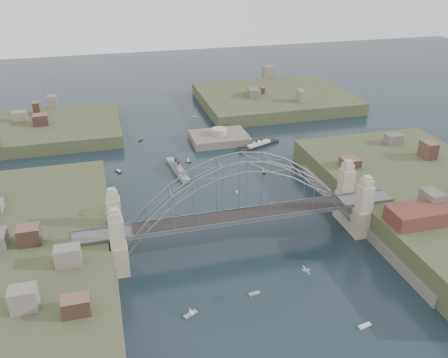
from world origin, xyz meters
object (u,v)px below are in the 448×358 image
Objects in this scene: fort_island at (219,142)px; wharf_shed at (427,214)px; ocean_liner at (259,145)px; naval_cruiser_far at (115,134)px; naval_cruiser_near at (177,169)px; bridge at (243,202)px.

fort_island is 90.48m from wharf_shed.
naval_cruiser_far is at bearing 153.42° from ocean_liner.
wharf_shed reaches higher than fort_island.
wharf_shed is 1.14× the size of naval_cruiser_far.
naval_cruiser_far reaches higher than ocean_liner.
naval_cruiser_near is (-52.76, 61.17, -9.09)m from wharf_shed.
bridge reaches higher than fort_island.
fort_island is 1.20× the size of ocean_liner.
bridge is at bearing -112.67° from ocean_liner.
wharf_shed is at bearing -49.22° from naval_cruiser_near.
fort_island is 16.39m from ocean_liner.
fort_island is at bearing 110.85° from wharf_shed.
naval_cruiser_far is 0.95× the size of ocean_liner.
wharf_shed reaches higher than naval_cruiser_near.
bridge is 4.57× the size of ocean_liner.
bridge is 49.32m from naval_cruiser_near.
wharf_shed reaches higher than naval_cruiser_far.
wharf_shed is at bearing -54.66° from naval_cruiser_far.
naval_cruiser_far is (-18.65, 39.52, 0.00)m from naval_cruiser_near.
naval_cruiser_near reaches higher than ocean_liner.
ocean_liner is at bearing 21.22° from naval_cruiser_near.
fort_island is at bearing 80.27° from bridge.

